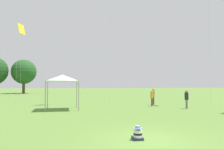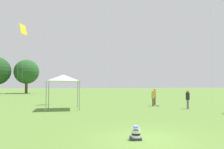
{
  "view_description": "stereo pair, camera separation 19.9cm",
  "coord_description": "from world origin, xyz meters",
  "px_view_note": "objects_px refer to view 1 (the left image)",
  "views": [
    {
      "loc": [
        -3.4,
        -8.41,
        2.2
      ],
      "look_at": [
        -0.12,
        5.94,
        2.91
      ],
      "focal_mm": 35.0,
      "sensor_mm": 36.0,
      "label": 1
    },
    {
      "loc": [
        -3.21,
        -8.45,
        2.2
      ],
      "look_at": [
        -0.12,
        5.94,
        2.91
      ],
      "focal_mm": 35.0,
      "sensor_mm": 36.0,
      "label": 2
    }
  ],
  "objects_px": {
    "kite_5": "(21,31)",
    "person_standing_1": "(153,95)",
    "person_standing_0": "(152,97)",
    "canopy_tent": "(62,78)",
    "distant_tree_1": "(24,72)",
    "seated_toddler": "(138,134)",
    "person_standing_2": "(187,98)"
  },
  "relations": [
    {
      "from": "seated_toddler",
      "to": "person_standing_2",
      "type": "relative_size",
      "value": 0.34
    },
    {
      "from": "seated_toddler",
      "to": "person_standing_0",
      "type": "bearing_deg",
      "value": 73.24
    },
    {
      "from": "seated_toddler",
      "to": "person_standing_1",
      "type": "height_order",
      "value": "person_standing_1"
    },
    {
      "from": "person_standing_0",
      "to": "kite_5",
      "type": "height_order",
      "value": "kite_5"
    },
    {
      "from": "distant_tree_1",
      "to": "seated_toddler",
      "type": "bearing_deg",
      "value": -76.25
    },
    {
      "from": "seated_toddler",
      "to": "person_standing_0",
      "type": "xyz_separation_m",
      "value": [
        6.12,
        12.86,
        0.76
      ]
    },
    {
      "from": "person_standing_0",
      "to": "distant_tree_1",
      "type": "height_order",
      "value": "distant_tree_1"
    },
    {
      "from": "person_standing_2",
      "to": "distant_tree_1",
      "type": "xyz_separation_m",
      "value": [
        -21.21,
        42.74,
        4.68
      ]
    },
    {
      "from": "seated_toddler",
      "to": "distant_tree_1",
      "type": "distance_m",
      "value": 54.46
    },
    {
      "from": "distant_tree_1",
      "to": "person_standing_2",
      "type": "bearing_deg",
      "value": -63.61
    },
    {
      "from": "person_standing_1",
      "to": "distant_tree_1",
      "type": "xyz_separation_m",
      "value": [
        -19.8,
        38.39,
        4.6
      ]
    },
    {
      "from": "person_standing_1",
      "to": "person_standing_2",
      "type": "bearing_deg",
      "value": 103.89
    },
    {
      "from": "person_standing_2",
      "to": "kite_5",
      "type": "distance_m",
      "value": 19.55
    },
    {
      "from": "person_standing_0",
      "to": "person_standing_2",
      "type": "bearing_deg",
      "value": -89.13
    },
    {
      "from": "person_standing_1",
      "to": "person_standing_2",
      "type": "height_order",
      "value": "person_standing_1"
    },
    {
      "from": "seated_toddler",
      "to": "person_standing_1",
      "type": "xyz_separation_m",
      "value": [
        6.92,
        14.25,
        0.86
      ]
    },
    {
      "from": "person_standing_0",
      "to": "canopy_tent",
      "type": "xyz_separation_m",
      "value": [
        -9.1,
        -1.12,
        1.8
      ]
    },
    {
      "from": "kite_5",
      "to": "person_standing_1",
      "type": "bearing_deg",
      "value": -37.51
    },
    {
      "from": "person_standing_0",
      "to": "distant_tree_1",
      "type": "xyz_separation_m",
      "value": [
        -19.01,
        39.78,
        4.7
      ]
    },
    {
      "from": "person_standing_1",
      "to": "kite_5",
      "type": "relative_size",
      "value": 0.2
    },
    {
      "from": "kite_5",
      "to": "distant_tree_1",
      "type": "distance_m",
      "value": 34.87
    },
    {
      "from": "person_standing_2",
      "to": "canopy_tent",
      "type": "distance_m",
      "value": 11.59
    },
    {
      "from": "seated_toddler",
      "to": "distant_tree_1",
      "type": "xyz_separation_m",
      "value": [
        -12.88,
        52.64,
        5.47
      ]
    },
    {
      "from": "person_standing_1",
      "to": "person_standing_2",
      "type": "xyz_separation_m",
      "value": [
        1.4,
        -4.36,
        -0.08
      ]
    },
    {
      "from": "person_standing_2",
      "to": "kite_5",
      "type": "xyz_separation_m",
      "value": [
        -15.99,
        8.38,
        7.49
      ]
    },
    {
      "from": "person_standing_0",
      "to": "canopy_tent",
      "type": "height_order",
      "value": "canopy_tent"
    },
    {
      "from": "seated_toddler",
      "to": "person_standing_1",
      "type": "relative_size",
      "value": 0.32
    },
    {
      "from": "canopy_tent",
      "to": "distant_tree_1",
      "type": "bearing_deg",
      "value": 103.62
    },
    {
      "from": "kite_5",
      "to": "canopy_tent",
      "type": "bearing_deg",
      "value": -76.39
    },
    {
      "from": "person_standing_1",
      "to": "canopy_tent",
      "type": "bearing_deg",
      "value": 10.26
    },
    {
      "from": "person_standing_0",
      "to": "person_standing_1",
      "type": "height_order",
      "value": "person_standing_1"
    },
    {
      "from": "person_standing_2",
      "to": "person_standing_1",
      "type": "bearing_deg",
      "value": -119.06
    }
  ]
}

